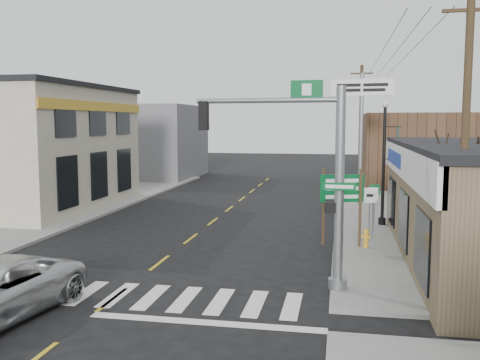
% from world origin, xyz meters
% --- Properties ---
extents(ground, '(140.00, 140.00, 0.00)m').
position_xyz_m(ground, '(0.00, 0.00, 0.00)').
color(ground, black).
rests_on(ground, ground).
extents(sidewalk_right, '(6.00, 38.00, 0.13)m').
position_xyz_m(sidewalk_right, '(9.00, 13.00, 0.07)').
color(sidewalk_right, slate).
rests_on(sidewalk_right, ground).
extents(sidewalk_left, '(6.00, 38.00, 0.13)m').
position_xyz_m(sidewalk_left, '(-9.00, 13.00, 0.07)').
color(sidewalk_left, slate).
rests_on(sidewalk_left, ground).
extents(center_line, '(0.12, 56.00, 0.01)m').
position_xyz_m(center_line, '(0.00, 8.00, 0.01)').
color(center_line, gold).
rests_on(center_line, ground).
extents(crosswalk, '(11.00, 2.20, 0.01)m').
position_xyz_m(crosswalk, '(0.00, 0.40, 0.01)').
color(crosswalk, silver).
rests_on(crosswalk, ground).
extents(left_building, '(12.00, 12.00, 6.80)m').
position_xyz_m(left_building, '(-13.00, 14.00, 3.40)').
color(left_building, '#BDB69D').
rests_on(left_building, ground).
extents(bldg_distant_right, '(8.00, 10.00, 5.60)m').
position_xyz_m(bldg_distant_right, '(12.00, 30.00, 2.80)').
color(bldg_distant_right, brown).
rests_on(bldg_distant_right, ground).
extents(bldg_distant_left, '(9.00, 10.00, 6.40)m').
position_xyz_m(bldg_distant_left, '(-11.00, 32.00, 3.20)').
color(bldg_distant_left, slate).
rests_on(bldg_distant_left, ground).
extents(traffic_signal_pole, '(4.74, 0.38, 6.01)m').
position_xyz_m(traffic_signal_pole, '(5.49, 1.77, 3.71)').
color(traffic_signal_pole, gray).
rests_on(traffic_signal_pole, sidewalk_right).
extents(guide_sign, '(1.73, 0.14, 3.03)m').
position_xyz_m(guide_sign, '(6.30, 7.29, 2.07)').
color(guide_sign, '#43331F').
rests_on(guide_sign, sidewalk_right).
extents(fire_hydrant, '(0.23, 0.23, 0.73)m').
position_xyz_m(fire_hydrant, '(7.24, 7.19, 0.53)').
color(fire_hydrant, gold).
rests_on(fire_hydrant, sidewalk_right).
extents(ped_crossing_sign, '(1.07, 0.08, 2.75)m').
position_xyz_m(ped_crossing_sign, '(6.30, 8.46, 2.01)').
color(ped_crossing_sign, gray).
rests_on(ped_crossing_sign, sidewalk_right).
extents(lamp_post, '(0.75, 0.59, 5.77)m').
position_xyz_m(lamp_post, '(8.26, 12.07, 3.48)').
color(lamp_post, black).
rests_on(lamp_post, sidewalk_right).
extents(dance_center_sign, '(3.58, 0.22, 7.61)m').
position_xyz_m(dance_center_sign, '(7.35, 18.20, 5.78)').
color(dance_center_sign, gray).
rests_on(dance_center_sign, sidewalk_right).
extents(bare_tree, '(2.64, 2.64, 5.28)m').
position_xyz_m(bare_tree, '(10.28, 5.77, 4.29)').
color(bare_tree, black).
rests_on(bare_tree, sidewalk_right).
extents(shrub_front, '(1.19, 1.19, 0.89)m').
position_xyz_m(shrub_front, '(9.18, 3.12, 0.58)').
color(shrub_front, '#153514').
rests_on(shrub_front, sidewalk_right).
extents(shrub_back, '(1.22, 1.22, 0.92)m').
position_xyz_m(shrub_back, '(11.00, 9.50, 0.59)').
color(shrub_back, black).
rests_on(shrub_back, sidewalk_right).
extents(utility_pole_near, '(1.44, 0.22, 8.29)m').
position_xyz_m(utility_pole_near, '(9.50, 1.67, 4.38)').
color(utility_pole_near, '#4D3020').
rests_on(utility_pole_near, sidewalk_right).
extents(utility_pole_far, '(1.50, 0.23, 8.63)m').
position_xyz_m(utility_pole_far, '(7.50, 23.67, 4.55)').
color(utility_pole_far, '#45321D').
rests_on(utility_pole_far, sidewalk_right).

